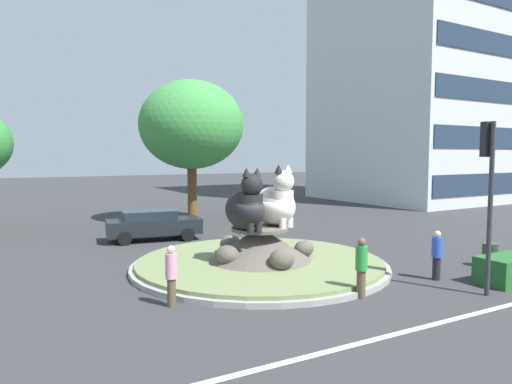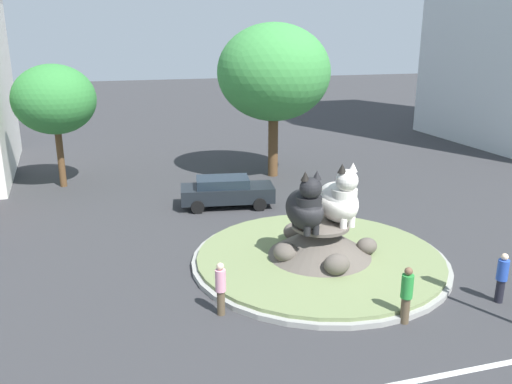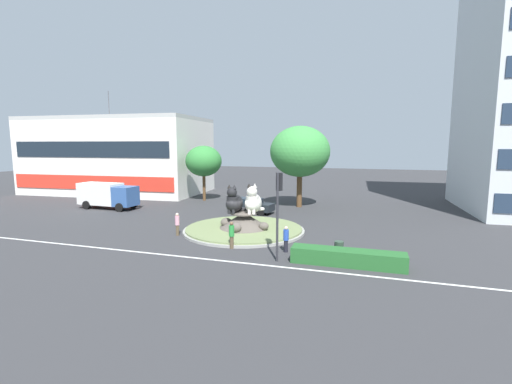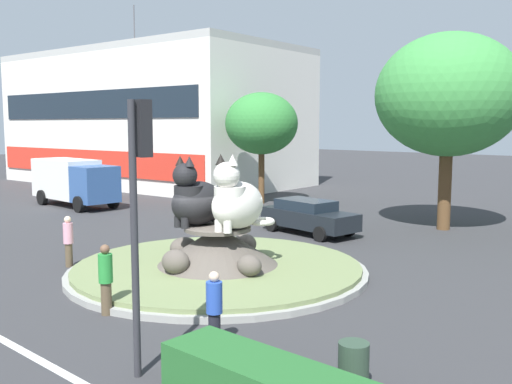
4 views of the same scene
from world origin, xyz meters
name	(u,v)px [view 1 (image 1 of 4)]	position (x,y,z in m)	size (l,w,h in m)	color
ground_plane	(260,267)	(0.00, 0.00, 0.00)	(160.00, 160.00, 0.00)	#333335
lane_centreline	(407,331)	(0.00, -7.24, 0.00)	(112.00, 0.20, 0.01)	silver
roundabout_island	(260,255)	(-0.01, -0.01, 0.48)	(9.59, 9.59, 1.53)	gray
cat_statue_black	(246,207)	(-0.72, -0.29, 2.36)	(1.39, 2.24, 2.27)	black
cat_statue_white	(276,203)	(0.75, 0.07, 2.39)	(1.54, 2.48, 2.36)	silver
traffic_light_mast	(488,175)	(4.32, -6.24, 3.64)	(0.36, 0.45, 5.23)	#2D2D33
office_tower	(417,39)	(26.11, 16.42, 14.98)	(14.79, 15.55, 29.96)	silver
second_tree_near_tower	(191,125)	(2.11, 12.39, 6.08)	(6.48, 6.48, 8.85)	brown
pedestrian_green_shirt	(361,266)	(0.79, -4.71, 0.96)	(0.35, 0.35, 1.80)	brown
pedestrian_blue_shirt	(437,254)	(4.40, -4.41, 0.89)	(0.35, 0.35, 1.69)	black
pedestrian_pink_shirt	(171,274)	(-4.37, -2.74, 0.93)	(0.33, 0.33, 1.73)	brown
sedan_on_far_lane	(153,224)	(-1.89, 7.42, 0.80)	(4.74, 2.45, 1.50)	black
litter_bin	(490,255)	(7.69, -4.13, 0.45)	(0.56, 0.56, 0.90)	#2D4233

